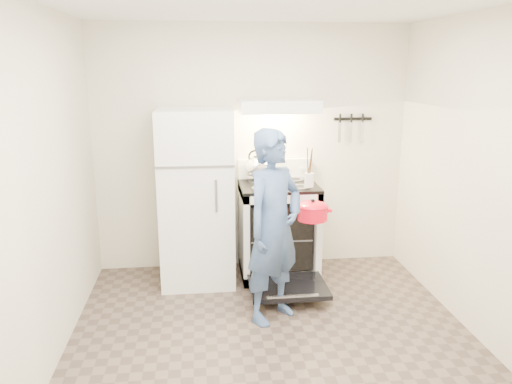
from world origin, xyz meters
TOP-DOWN VIEW (x-y plane):
  - floor at (0.00, 0.00)m, footprint 3.60×3.60m
  - back_wall at (0.00, 1.80)m, footprint 3.20×0.02m
  - refrigerator at (-0.58, 1.45)m, footprint 0.70×0.70m
  - stove_body at (0.23, 1.48)m, footprint 0.76×0.65m
  - cooktop at (0.23, 1.48)m, footprint 0.76×0.65m
  - backsplash at (0.23, 1.76)m, footprint 0.76×0.07m
  - oven_door at (0.23, 0.88)m, footprint 0.70×0.54m
  - oven_rack at (0.23, 1.48)m, footprint 0.60×0.52m
  - range_hood at (0.23, 1.55)m, footprint 0.76×0.50m
  - knife_strip at (1.05, 1.79)m, footprint 0.40×0.02m
  - pizza_stone at (0.32, 1.46)m, footprint 0.35×0.35m
  - tea_kettle at (0.02, 1.66)m, footprint 0.26×0.21m
  - utensil_jar at (0.48, 1.22)m, footprint 0.11×0.11m
  - person at (0.05, 0.58)m, footprint 0.70×0.67m
  - dutch_oven at (0.44, 0.90)m, footprint 0.34×0.27m

SIDE VIEW (x-z plane):
  - floor at x=0.00m, z-range 0.00..0.00m
  - oven_door at x=0.23m, z-range 0.10..0.15m
  - oven_rack at x=0.23m, z-range 0.43..0.45m
  - pizza_stone at x=0.32m, z-range 0.45..0.46m
  - stove_body at x=0.23m, z-range 0.00..0.92m
  - person at x=0.05m, z-range 0.00..1.62m
  - dutch_oven at x=0.44m, z-range 0.71..0.93m
  - refrigerator at x=-0.58m, z-range 0.00..1.70m
  - cooktop at x=0.23m, z-range 0.92..0.95m
  - utensil_jar at x=0.48m, z-range 0.98..1.11m
  - backsplash at x=0.23m, z-range 0.95..1.15m
  - tea_kettle at x=0.02m, z-range 0.95..1.26m
  - back_wall at x=0.00m, z-range 0.00..2.50m
  - knife_strip at x=1.05m, z-range 1.54..1.56m
  - range_hood at x=0.23m, z-range 1.65..1.77m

